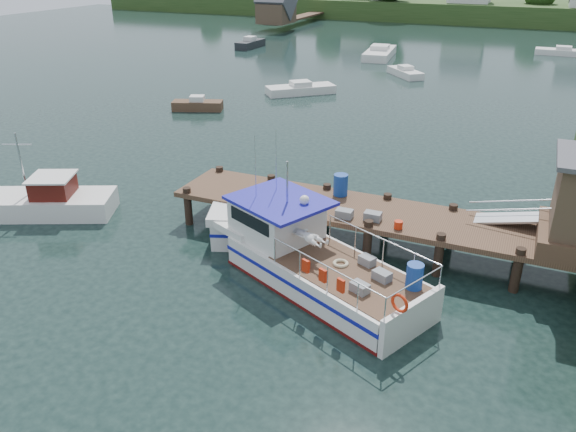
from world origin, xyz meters
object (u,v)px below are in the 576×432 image
at_px(moored_a, 301,89).
at_px(moored_d, 380,53).
at_px(moored_b, 405,72).
at_px(dock, 512,212).
at_px(moored_e, 250,44).
at_px(moored_rowboat, 198,105).
at_px(work_boat, 38,202).
at_px(moored_far, 563,52).
at_px(lobster_boat, 300,253).

distance_m(moored_a, moored_d, 18.65).
relative_size(moored_b, moored_d, 0.55).
height_order(dock, moored_e, dock).
height_order(moored_rowboat, moored_e, moored_e).
bearing_deg(work_boat, moored_far, 44.24).
bearing_deg(work_boat, moored_a, 61.72).
bearing_deg(moored_b, moored_rowboat, -107.45).
xyz_separation_m(moored_a, moored_b, (5.95, 9.92, -0.01)).
bearing_deg(moored_b, moored_far, 68.06).
height_order(work_boat, moored_a, work_boat).
distance_m(lobster_boat, moored_b, 35.29).
relative_size(moored_far, moored_a, 1.08).
bearing_deg(moored_a, moored_b, 37.32).
xyz_separation_m(work_boat, moored_far, (20.53, 52.73, -0.21)).
bearing_deg(moored_rowboat, work_boat, -71.31).
distance_m(lobster_boat, work_boat, 12.03).
xyz_separation_m(work_boat, moored_e, (-12.43, 43.82, -0.09)).
relative_size(moored_far, moored_b, 1.33).
height_order(moored_far, moored_a, moored_a).
bearing_deg(dock, moored_d, 110.87).
relative_size(lobster_boat, moored_far, 1.69).
distance_m(dock, moored_rowboat, 25.87).
distance_m(moored_rowboat, moored_a, 8.87).
xyz_separation_m(moored_b, moored_d, (-4.69, 8.68, 0.11)).
xyz_separation_m(work_boat, moored_rowboat, (-3.04, 17.42, -0.19)).
distance_m(dock, lobster_boat, 7.22).
xyz_separation_m(lobster_boat, moored_a, (-10.38, 25.09, -0.49)).
relative_size(work_boat, moored_b, 1.56).
bearing_deg(dock, moored_rowboat, 146.07).
height_order(work_boat, moored_d, work_boat).
height_order(moored_rowboat, moored_far, moored_rowboat).
distance_m(moored_far, moored_d, 19.87).
relative_size(lobster_boat, moored_b, 2.24).
bearing_deg(moored_e, lobster_boat, -69.19).
bearing_deg(moored_d, moored_far, 51.24).
distance_m(dock, moored_d, 43.41).
relative_size(lobster_boat, moored_d, 1.23).
xyz_separation_m(lobster_boat, moored_b, (-4.42, 35.01, -0.50)).
xyz_separation_m(moored_rowboat, moored_a, (4.69, 7.52, -0.01)).
relative_size(dock, moored_e, 3.59).
bearing_deg(moored_rowboat, moored_b, 67.40).
distance_m(dock, moored_far, 49.80).
xyz_separation_m(lobster_boat, moored_rowboat, (-15.07, 17.56, -0.48)).
height_order(lobster_boat, moored_d, lobster_boat).
relative_size(moored_b, moored_e, 0.91).
height_order(work_boat, moored_far, work_boat).
xyz_separation_m(dock, moored_b, (-10.76, 31.85, -1.89)).
xyz_separation_m(dock, moored_d, (-15.45, 40.53, -1.78)).
bearing_deg(moored_far, lobster_boat, -113.33).
height_order(moored_far, moored_d, moored_d).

